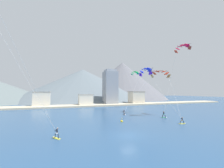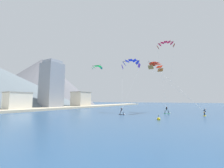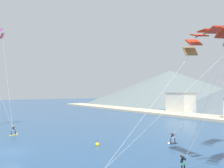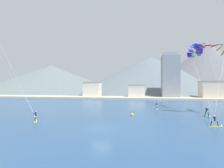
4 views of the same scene
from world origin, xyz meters
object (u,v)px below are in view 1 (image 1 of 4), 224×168
at_px(kitesurfer_mid_center, 124,113).
at_px(race_marker_buoy, 122,121).
at_px(parafoil_kite_mid_center, 146,71).
at_px(parafoil_kite_far_left, 160,73).
at_px(kitesurfer_near_lead, 56,135).
at_px(kitesurfer_near_trail, 165,116).
at_px(parafoil_kite_near_trail, 182,48).
at_px(kitesurfer_far_left, 183,122).
at_px(parafoil_kite_distant_high_outer, 135,73).

height_order(kitesurfer_mid_center, race_marker_buoy, kitesurfer_mid_center).
height_order(parafoil_kite_mid_center, parafoil_kite_far_left, parafoil_kite_mid_center).
xyz_separation_m(kitesurfer_near_lead, kitesurfer_near_trail, (27.67, 8.68, 0.06)).
relative_size(kitesurfer_near_lead, parafoil_kite_near_trail, 0.08).
height_order(kitesurfer_near_trail, kitesurfer_mid_center, kitesurfer_near_trail).
height_order(kitesurfer_near_trail, kitesurfer_far_left, kitesurfer_near_trail).
distance_m(kitesurfer_near_lead, parafoil_kite_mid_center, 36.46).
height_order(kitesurfer_mid_center, parafoil_kite_mid_center, parafoil_kite_mid_center).
distance_m(parafoil_kite_distant_high_outer, race_marker_buoy, 35.48).
bearing_deg(parafoil_kite_mid_center, kitesurfer_mid_center, -169.81).
bearing_deg(kitesurfer_near_trail, parafoil_kite_mid_center, 86.08).
distance_m(kitesurfer_near_trail, kitesurfer_far_left, 7.83).
bearing_deg(kitesurfer_near_lead, parafoil_kite_distant_high_outer, 45.85).
bearing_deg(race_marker_buoy, kitesurfer_mid_center, 60.92).
relative_size(kitesurfer_mid_center, parafoil_kite_far_left, 0.15).
bearing_deg(kitesurfer_mid_center, kitesurfer_far_left, -67.55).
bearing_deg(kitesurfer_near_lead, parafoil_kite_far_left, 21.58).
relative_size(kitesurfer_near_lead, parafoil_kite_far_left, 0.14).
relative_size(kitesurfer_near_lead, parafoil_kite_mid_center, 0.12).
distance_m(parafoil_kite_near_trail, parafoil_kite_distant_high_outer, 24.64).
distance_m(kitesurfer_mid_center, parafoil_kite_mid_center, 16.19).
distance_m(kitesurfer_near_lead, parafoil_kite_distant_high_outer, 49.58).
relative_size(kitesurfer_near_lead, kitesurfer_mid_center, 0.96).
relative_size(kitesurfer_far_left, race_marker_buoy, 1.74).
bearing_deg(race_marker_buoy, parafoil_kite_near_trail, 5.85).
bearing_deg(parafoil_kite_near_trail, parafoil_kite_mid_center, 131.48).
height_order(kitesurfer_mid_center, parafoil_kite_near_trail, parafoil_kite_near_trail).
distance_m(kitesurfer_mid_center, kitesurfer_far_left, 17.26).
relative_size(kitesurfer_mid_center, kitesurfer_far_left, 1.00).
relative_size(kitesurfer_near_trail, kitesurfer_far_left, 1.00).
xyz_separation_m(kitesurfer_near_trail, kitesurfer_mid_center, (-8.08, 8.26, -0.06)).
height_order(parafoil_kite_mid_center, parafoil_kite_distant_high_outer, parafoil_kite_distant_high_outer).
bearing_deg(race_marker_buoy, parafoil_kite_distant_high_outer, 54.82).
xyz_separation_m(parafoil_kite_near_trail, parafoil_kite_distant_high_outer, (-3.01, 23.95, -4.96)).
relative_size(kitesurfer_mid_center, parafoil_kite_near_trail, 0.09).
xyz_separation_m(kitesurfer_near_lead, race_marker_buoy, (14.48, 7.76, -0.32)).
bearing_deg(parafoil_kite_far_left, kitesurfer_near_lead, -158.42).
xyz_separation_m(parafoil_kite_near_trail, race_marker_buoy, (-21.44, -2.20, -20.31)).
distance_m(kitesurfer_far_left, parafoil_kite_far_left, 16.06).
distance_m(kitesurfer_near_trail, parafoil_kite_near_trail, 21.61).
relative_size(parafoil_kite_near_trail, parafoil_kite_mid_center, 1.45).
bearing_deg(parafoil_kite_distant_high_outer, parafoil_kite_far_left, -100.61).
relative_size(parafoil_kite_near_trail, parafoil_kite_distant_high_outer, 4.85).
height_order(parafoil_kite_mid_center, race_marker_buoy, parafoil_kite_mid_center).
height_order(kitesurfer_far_left, parafoil_kite_near_trail, parafoil_kite_near_trail).
xyz_separation_m(kitesurfer_near_trail, kitesurfer_far_left, (-1.49, -7.69, -0.11)).
bearing_deg(parafoil_kite_distant_high_outer, parafoil_kite_near_trail, -82.83).
height_order(parafoil_kite_distant_high_outer, race_marker_buoy, parafoil_kite_distant_high_outer).
height_order(parafoil_kite_near_trail, parafoil_kite_distant_high_outer, parafoil_kite_near_trail).
xyz_separation_m(kitesurfer_near_lead, kitesurfer_mid_center, (19.59, 16.95, 0.01)).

